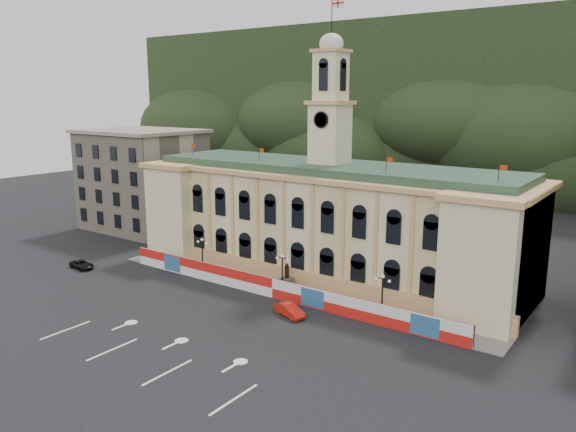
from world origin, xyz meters
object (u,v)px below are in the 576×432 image
Objects in this scene: statue at (287,282)px; red_sedan at (290,310)px; black_suv at (82,264)px; lamp_center at (282,270)px.

statue is 0.81× the size of red_sedan.
black_suv is at bearing 113.67° from red_sedan.
lamp_center is (0.00, -1.00, 1.89)m from statue.
lamp_center is at bearing -67.91° from black_suv.
statue reaches higher than red_sedan.
black_suv is (-30.00, -9.73, -0.58)m from statue.
lamp_center is 31.34m from black_suv.
black_suv is (-30.00, -8.73, -2.47)m from lamp_center.
statue is at bearing 90.00° from lamp_center.
statue reaches higher than black_suv.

